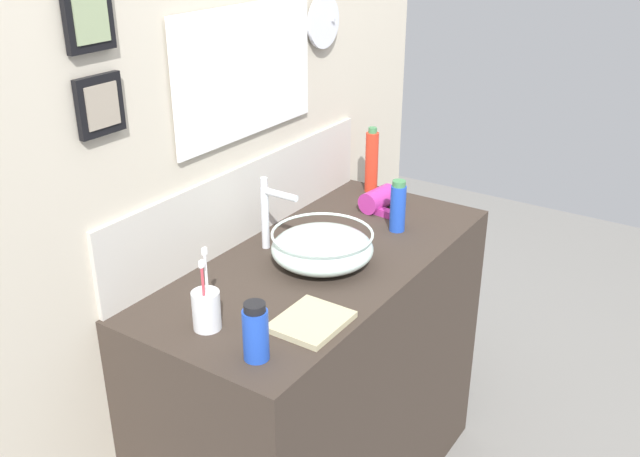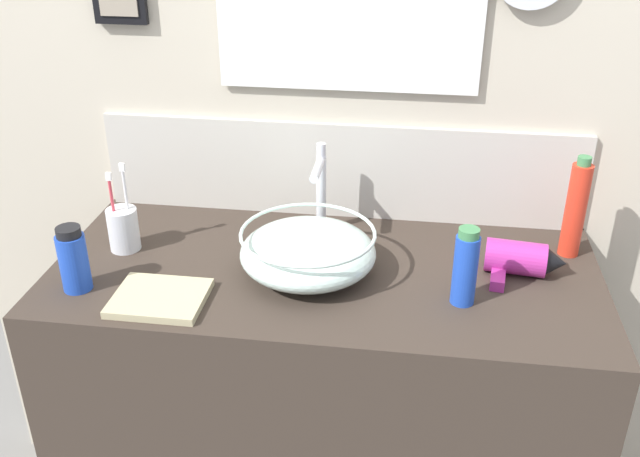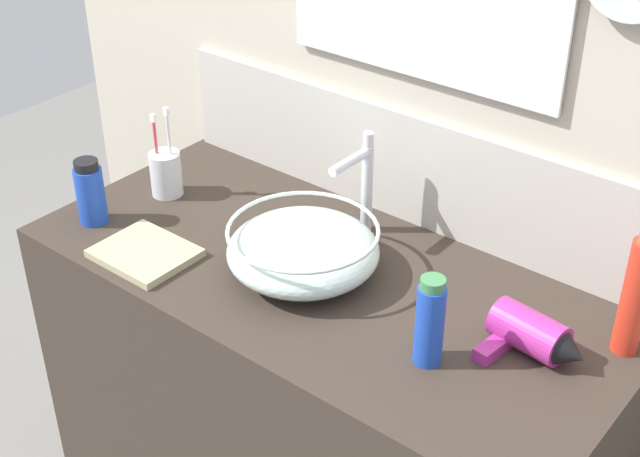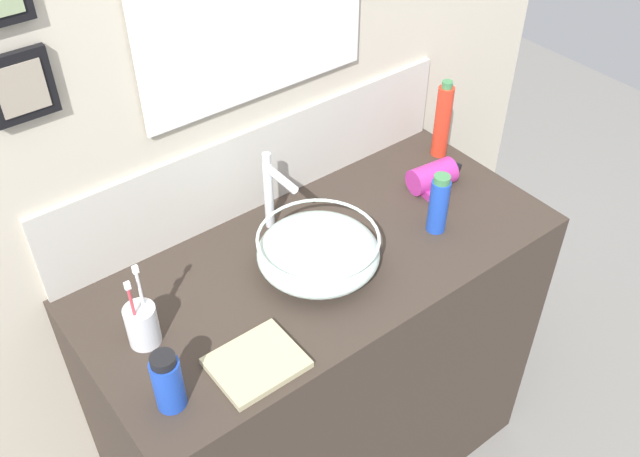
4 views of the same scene
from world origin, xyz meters
The scene contains 10 objects.
vanity_counter centered at (0.00, 0.00, 0.47)m, with size 1.21×0.56×0.93m, color #382D26.
back_panel centered at (0.00, 0.31, 1.16)m, with size 2.05×0.10×2.32m.
glass_bowl_sink centered at (-0.03, -0.02, 0.99)m, with size 0.30×0.30×0.10m.
faucet centered at (-0.03, 0.17, 1.06)m, with size 0.02×0.13×0.23m.
hair_drier centered at (0.43, 0.04, 0.97)m, with size 0.18×0.14×0.07m.
toothbrush_cup centered at (-0.47, 0.03, 0.99)m, with size 0.07×0.07×0.21m.
shampoo_bottle centered at (0.55, 0.15, 1.05)m, with size 0.05×0.05×0.24m.
soap_dispenser centered at (0.30, -0.09, 1.01)m, with size 0.05×0.05×0.17m.
lotion_bottle centered at (-0.50, -0.15, 1.00)m, with size 0.06×0.06×0.14m.
hand_towel centered at (-0.32, -0.18, 0.94)m, with size 0.19×0.16×0.02m, color tan.
Camera 3 is at (0.89, -1.11, 1.92)m, focal length 50.00 mm.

